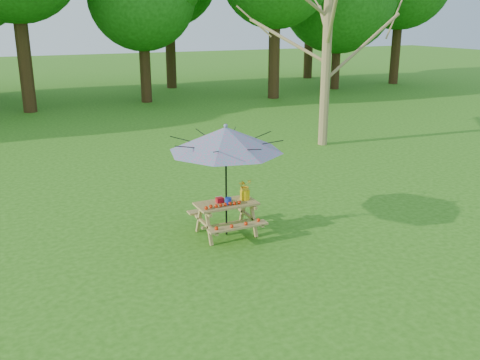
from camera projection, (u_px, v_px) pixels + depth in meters
name	position (u px, v px, depth m)	size (l,w,h in m)	color
picnic_table	(226.00, 219.00, 10.63)	(1.20, 1.32, 0.67)	#A47F4A
patio_umbrella	(226.00, 139.00, 10.16)	(2.59, 2.59, 2.25)	black
produce_bins	(223.00, 200.00, 10.52)	(0.25, 0.39, 0.13)	#B80E19
tomatoes_row	(223.00, 205.00, 10.31)	(0.77, 0.13, 0.07)	red
flower_bucket	(245.00, 188.00, 10.67)	(0.31, 0.29, 0.43)	yellow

